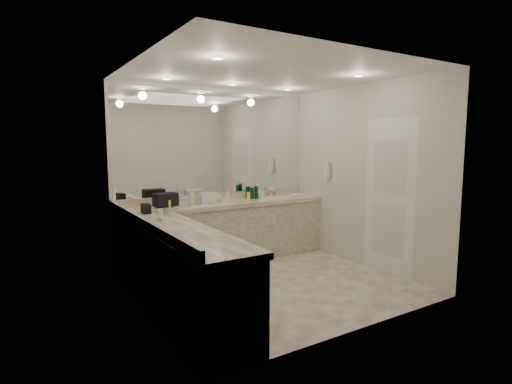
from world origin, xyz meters
TOP-DOWN VIEW (x-y plane):
  - floor at (0.00, 0.00)m, footprint 3.20×3.20m
  - ceiling at (0.00, 0.00)m, footprint 3.20×3.20m
  - wall_back at (0.00, 1.50)m, footprint 3.20×0.02m
  - wall_left at (-1.60, 0.00)m, footprint 0.02×3.00m
  - wall_right at (1.60, 0.00)m, footprint 0.02×3.00m
  - vanity_back_base at (0.00, 1.20)m, footprint 3.20×0.60m
  - vanity_back_top at (0.00, 1.19)m, footprint 3.20×0.64m
  - vanity_left_base at (-1.30, -0.30)m, footprint 0.60×2.40m
  - vanity_left_top at (-1.29, -0.30)m, footprint 0.64×2.42m
  - backsplash_back at (0.00, 1.48)m, footprint 3.20×0.04m
  - backsplash_left at (-1.58, 0.00)m, footprint 0.04×3.00m
  - mirror_back at (0.00, 1.49)m, footprint 3.12×0.01m
  - mirror_left at (-1.59, 0.00)m, footprint 0.01×2.92m
  - sink at (0.95, 1.20)m, footprint 0.44×0.44m
  - faucet at (0.95, 1.41)m, footprint 0.24×0.16m
  - wall_phone at (1.56, 0.70)m, footprint 0.06×0.10m
  - door at (1.59, -0.50)m, footprint 0.02×0.82m
  - black_toiletry_bag at (-0.91, 1.22)m, footprint 0.33×0.22m
  - black_bag_spill at (-1.30, 0.84)m, footprint 0.11×0.21m
  - cream_cosmetic_case at (-0.27, 1.24)m, footprint 0.27×0.19m
  - hand_towel at (1.30, 1.13)m, footprint 0.24×0.17m
  - lotion_left at (-1.30, 0.28)m, footprint 0.05×0.05m
  - soap_bottle_a at (-0.53, 1.20)m, footprint 0.09×0.09m
  - soap_bottle_b at (-0.38, 1.12)m, footprint 0.11×0.11m
  - soap_bottle_c at (-0.10, 1.26)m, footprint 0.14×0.14m
  - green_bottle_0 at (0.50, 1.26)m, footprint 0.06×0.06m
  - green_bottle_1 at (0.48, 1.36)m, footprint 0.07×0.07m
  - green_bottle_2 at (0.57, 1.24)m, footprint 0.06×0.06m
  - amenity_bottle_0 at (0.39, 1.17)m, footprint 0.06×0.06m
  - amenity_bottle_1 at (-1.25, 1.17)m, footprint 0.06×0.06m
  - amenity_bottle_2 at (-0.80, 1.17)m, footprint 0.05×0.05m
  - amenity_bottle_3 at (-0.94, 1.25)m, footprint 0.04×0.04m
  - amenity_bottle_4 at (-0.89, 1.13)m, footprint 0.04×0.04m
  - amenity_bottle_5 at (0.12, 1.33)m, footprint 0.04×0.04m
  - amenity_bottle_6 at (-0.93, 1.20)m, footprint 0.04×0.04m
  - amenity_bottle_7 at (0.65, 1.20)m, footprint 0.07×0.07m

SIDE VIEW (x-z plane):
  - floor at x=0.00m, z-range 0.00..0.00m
  - vanity_back_base at x=0.00m, z-range 0.00..0.84m
  - vanity_left_base at x=-1.30m, z-range 0.00..0.84m
  - vanity_back_top at x=0.00m, z-range 0.84..0.90m
  - vanity_left_top at x=-1.29m, z-range 0.84..0.90m
  - sink at x=0.95m, z-range 0.88..0.91m
  - hand_towel at x=1.30m, z-range 0.90..0.94m
  - amenity_bottle_1 at x=-1.25m, z-range 0.90..0.99m
  - amenity_bottle_4 at x=-0.89m, z-range 0.90..1.00m
  - backsplash_back at x=0.00m, z-range 0.90..1.00m
  - backsplash_left at x=-1.58m, z-range 0.90..1.00m
  - amenity_bottle_7 at x=0.65m, z-range 0.90..1.01m
  - black_bag_spill at x=-1.30m, z-range 0.90..1.01m
  - amenity_bottle_3 at x=-0.94m, z-range 0.90..1.01m
  - lotion_left at x=-1.30m, z-range 0.90..1.02m
  - amenity_bottle_0 at x=0.39m, z-range 0.90..1.03m
  - amenity_bottle_6 at x=-0.93m, z-range 0.90..1.03m
  - faucet at x=0.95m, z-range 0.90..1.04m
  - cream_cosmetic_case at x=-0.27m, z-range 0.90..1.04m
  - amenity_bottle_2 at x=-0.80m, z-range 0.90..1.04m
  - amenity_bottle_5 at x=0.12m, z-range 0.90..1.05m
  - soap_bottle_c at x=-0.10m, z-range 0.90..1.06m
  - black_toiletry_bag at x=-0.91m, z-range 0.90..1.08m
  - green_bottle_0 at x=0.50m, z-range 0.90..1.08m
  - green_bottle_1 at x=0.48m, z-range 0.90..1.09m
  - green_bottle_2 at x=0.57m, z-range 0.90..1.10m
  - soap_bottle_b at x=-0.38m, z-range 0.90..1.10m
  - soap_bottle_a at x=-0.53m, z-range 0.90..1.14m
  - door at x=1.59m, z-range 0.00..2.10m
  - wall_back at x=0.00m, z-range 0.00..2.60m
  - wall_left at x=-1.60m, z-range 0.00..2.60m
  - wall_right at x=1.60m, z-range 0.00..2.60m
  - wall_phone at x=1.56m, z-range 1.23..1.47m
  - mirror_back at x=0.00m, z-range 1.00..2.55m
  - mirror_left at x=-1.59m, z-range 1.00..2.55m
  - ceiling at x=0.00m, z-range 2.60..2.60m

